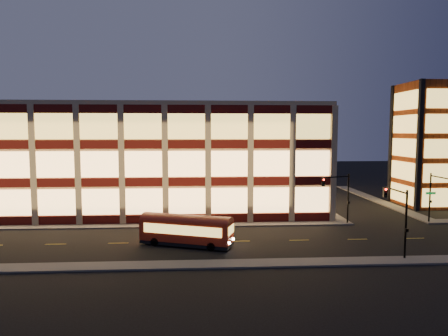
{
  "coord_description": "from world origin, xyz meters",
  "views": [
    {
      "loc": [
        6.08,
        -44.81,
        10.9
      ],
      "look_at": [
        9.24,
        8.0,
        6.08
      ],
      "focal_mm": 32.0,
      "sensor_mm": 36.0,
      "label": 1
    }
  ],
  "objects": [
    {
      "name": "traffic_signal_near",
      "position": [
        23.5,
        -11.03,
        4.13
      ],
      "size": [
        0.32,
        4.45,
        6.0
      ],
      "color": "black",
      "rests_on": "ground"
    },
    {
      "name": "traffic_signal_right",
      "position": [
        33.5,
        -0.62,
        4.1
      ],
      "size": [
        1.2,
        4.37,
        6.0
      ],
      "color": "black",
      "rests_on": "ground"
    },
    {
      "name": "sidewalk_office_east",
      "position": [
        23.0,
        17.0,
        0.07
      ],
      "size": [
        2.0,
        30.0,
        0.15
      ],
      "primitive_type": "cube",
      "color": "#514F4C",
      "rests_on": "ground"
    },
    {
      "name": "traffic_signal_far",
      "position": [
        22.21,
        0.24,
        4.11
      ],
      "size": [
        3.79,
        1.87,
        6.0
      ],
      "color": "black",
      "rests_on": "ground"
    },
    {
      "name": "sidewalk_office_south",
      "position": [
        -3.0,
        1.0,
        0.07
      ],
      "size": [
        54.0,
        2.0,
        0.15
      ],
      "primitive_type": "cube",
      "color": "#514F4C",
      "rests_on": "ground"
    },
    {
      "name": "office_building",
      "position": [
        -2.91,
        16.91,
        7.25
      ],
      "size": [
        50.45,
        30.45,
        14.5
      ],
      "color": "tan",
      "rests_on": "ground"
    },
    {
      "name": "stair_tower",
      "position": [
        39.95,
        11.95,
        8.99
      ],
      "size": [
        8.6,
        8.6,
        18.0
      ],
      "color": "#8C3814",
      "rests_on": "ground"
    },
    {
      "name": "sidewalk_near",
      "position": [
        0.0,
        -13.0,
        0.07
      ],
      "size": [
        100.0,
        2.0,
        0.15
      ],
      "primitive_type": "cube",
      "color": "#514F4C",
      "rests_on": "ground"
    },
    {
      "name": "ground",
      "position": [
        0.0,
        0.0,
        0.0
      ],
      "size": [
        200.0,
        200.0,
        0.0
      ],
      "primitive_type": "plane",
      "color": "black",
      "rests_on": "ground"
    },
    {
      "name": "sidewalk_tower_west",
      "position": [
        34.0,
        17.0,
        0.07
      ],
      "size": [
        2.0,
        30.0,
        0.15
      ],
      "primitive_type": "cube",
      "color": "#514F4C",
      "rests_on": "ground"
    },
    {
      "name": "trolley_bus",
      "position": [
        4.71,
        -7.18,
        1.66
      ],
      "size": [
        9.09,
        5.11,
        3.0
      ],
      "rotation": [
        0.0,
        0.0,
        -0.35
      ],
      "color": "#971A08",
      "rests_on": "ground"
    }
  ]
}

